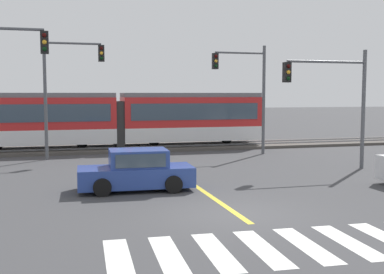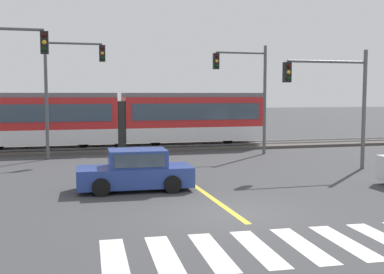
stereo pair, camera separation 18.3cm
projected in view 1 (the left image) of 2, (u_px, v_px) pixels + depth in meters
ground_plane at (237, 214)px, 14.27m from camera, size 200.00×200.00×0.00m
track_bed at (142, 148)px, 30.90m from camera, size 120.00×4.00×0.18m
rail_near at (144, 147)px, 30.19m from camera, size 120.00×0.08×0.10m
rail_far at (140, 144)px, 31.58m from camera, size 120.00×0.08×0.10m
light_rail_tram at (118, 118)px, 30.33m from camera, size 18.50×2.64×3.43m
crosswalk_stripe_0 at (118, 259)px, 10.39m from camera, size 0.69×2.82×0.01m
crosswalk_stripe_1 at (168, 255)px, 10.63m from camera, size 0.69×2.82×0.01m
crosswalk_stripe_2 at (216, 252)px, 10.87m from camera, size 0.69×2.82×0.01m
crosswalk_stripe_3 at (262, 248)px, 11.11m from camera, size 0.69×2.82×0.01m
crosswalk_stripe_4 at (306, 245)px, 11.35m from camera, size 0.69×2.82×0.01m
crosswalk_stripe_5 at (348, 242)px, 11.59m from camera, size 0.69×2.82×0.01m
lane_centre_line at (180, 175)px, 21.07m from camera, size 0.20×16.48×0.01m
sedan_crossing at (136, 171)px, 17.74m from camera, size 4.27×2.05×1.52m
traffic_light_far_right at (247, 84)px, 27.83m from camera, size 3.25×0.38×6.34m
traffic_light_far_left at (64, 79)px, 25.92m from camera, size 3.25×0.38×6.66m
traffic_light_mid_right at (336, 91)px, 22.27m from camera, size 4.25×0.38×5.61m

